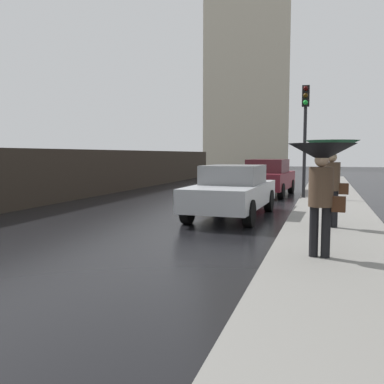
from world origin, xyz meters
name	(u,v)px	position (x,y,z in m)	size (l,w,h in m)	color
car_silver_near_kerb	(233,191)	(2.43, 8.86, 0.74)	(1.92, 4.53, 1.44)	#B2B5BA
car_maroon_far_ahead	(268,177)	(2.59, 15.38, 0.78)	(1.99, 4.11, 1.53)	maroon
pedestrian_with_umbrella_near	(322,166)	(4.81, 4.15, 1.56)	(1.02, 1.02, 1.77)	black
pedestrian_with_umbrella_far	(332,157)	(5.00, 7.08, 1.69)	(1.15, 1.15, 1.91)	black
traffic_light	(305,120)	(4.13, 13.51, 2.99)	(0.26, 0.39, 4.10)	black
distant_tower	(248,61)	(-5.41, 55.41, 14.37)	(11.84, 11.18, 33.08)	beige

